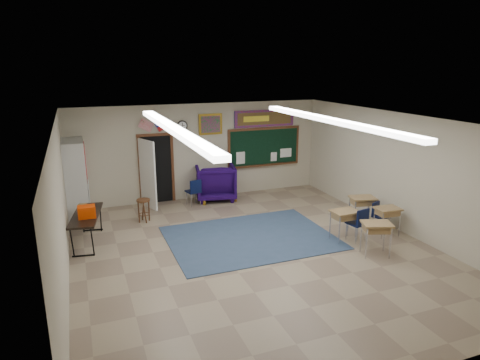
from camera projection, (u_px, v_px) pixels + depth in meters
name	position (u px, v px, depth m)	size (l,w,h in m)	color
floor	(256.00, 252.00, 9.81)	(9.00, 9.00, 0.00)	gray
back_wall	(200.00, 152.00, 13.46)	(8.00, 0.04, 3.00)	#B9AD96
front_wall	(398.00, 284.00, 5.37)	(8.00, 0.04, 3.00)	#B9AD96
left_wall	(61.00, 211.00, 8.02)	(0.04, 9.00, 3.00)	#B9AD96
right_wall	(402.00, 173.00, 10.81)	(0.04, 9.00, 3.00)	#B9AD96
ceiling	(257.00, 121.00, 9.02)	(8.00, 9.00, 0.04)	beige
area_rug	(250.00, 238.00, 10.60)	(4.00, 3.00, 0.02)	#324360
fluorescent_strips	(257.00, 124.00, 9.04)	(3.86, 6.00, 0.10)	white
doorway	(154.00, 170.00, 12.92)	(1.10, 0.89, 2.16)	black
chalkboard	(264.00, 148.00, 14.20)	(2.55, 0.14, 1.30)	#562E18
bulletin_board	(265.00, 118.00, 13.95)	(2.10, 0.05, 0.55)	red
framed_art_print	(210.00, 124.00, 13.33)	(0.75, 0.05, 0.65)	olive
wall_clock	(182.00, 126.00, 13.02)	(0.32, 0.05, 0.32)	black
wall_flags	(154.00, 123.00, 12.66)	(1.16, 0.06, 0.70)	red
storage_cabinet	(76.00, 180.00, 11.69)	(0.59, 1.25, 2.20)	#BABBB6
wingback_armchair	(215.00, 182.00, 13.52)	(1.20, 1.24, 1.13)	#170538
student_chair_reading	(193.00, 192.00, 12.97)	(0.41, 0.41, 0.82)	black
student_chair_desk_a	(357.00, 224.00, 10.34)	(0.43, 0.43, 0.85)	black
student_chair_desk_b	(381.00, 217.00, 10.97)	(0.37, 0.37, 0.74)	black
student_desk_front_left	(344.00, 224.00, 10.35)	(0.65, 0.49, 0.76)	olive
student_desk_front_right	(362.00, 209.00, 11.36)	(0.74, 0.62, 0.77)	olive
student_desk_back_left	(376.00, 237.00, 9.54)	(0.76, 0.66, 0.77)	olive
student_desk_back_right	(387.00, 220.00, 10.68)	(0.63, 0.49, 0.72)	olive
folding_table	(87.00, 227.00, 10.21)	(0.89, 1.84, 1.00)	black
wooden_stool	(144.00, 210.00, 11.61)	(0.36, 0.36, 0.64)	#513018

